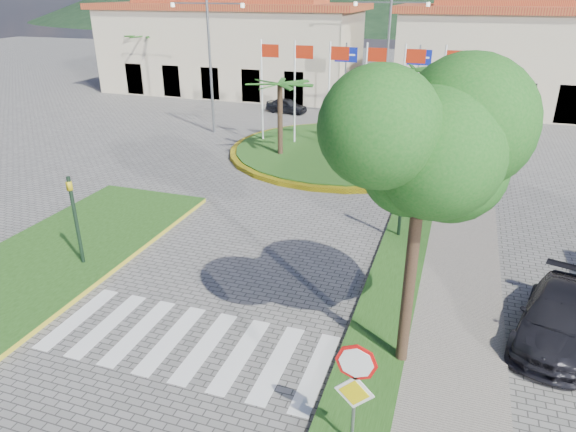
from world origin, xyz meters
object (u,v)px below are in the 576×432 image
(stop_sign, at_px, (355,382))
(deciduous_tree, at_px, (422,165))
(roundabout_island, at_px, (342,151))
(car_side_right, at_px, (558,318))
(car_dark_b, at_px, (404,115))
(white_van, at_px, (304,93))
(car_dark_a, at_px, (287,106))

(stop_sign, xyz_separation_m, deciduous_tree, (0.60, 3.04, 3.38))
(roundabout_island, height_order, car_side_right, roundabout_island)
(deciduous_tree, distance_m, car_dark_b, 25.64)
(roundabout_island, distance_m, car_side_right, 17.36)
(car_dark_b, bearing_deg, stop_sign, -172.79)
(car_dark_b, bearing_deg, white_van, 57.84)
(deciduous_tree, xyz_separation_m, car_dark_a, (-11.93, 26.07, -4.64))
(deciduous_tree, height_order, car_side_right, deciduous_tree)
(car_side_right, bearing_deg, stop_sign, -112.93)
(stop_sign, bearing_deg, car_dark_a, 111.27)
(white_van, xyz_separation_m, car_dark_b, (9.08, -6.20, 0.08))
(deciduous_tree, relative_size, car_side_right, 1.55)
(stop_sign, bearing_deg, roundabout_island, 103.73)
(stop_sign, height_order, white_van, stop_sign)
(deciduous_tree, bearing_deg, white_van, 111.28)
(white_van, xyz_separation_m, car_dark_a, (0.24, -5.18, -0.07))
(stop_sign, distance_m, car_side_right, 6.99)
(deciduous_tree, distance_m, car_dark_a, 29.04)
(deciduous_tree, bearing_deg, car_dark_a, 114.59)
(white_van, distance_m, car_dark_b, 11.00)
(roundabout_island, height_order, car_dark_a, roundabout_island)
(deciduous_tree, distance_m, car_side_right, 6.32)
(car_dark_a, bearing_deg, deciduous_tree, -144.37)
(stop_sign, relative_size, white_van, 0.61)
(stop_sign, bearing_deg, white_van, 108.65)
(white_van, relative_size, car_side_right, 0.99)
(roundabout_island, relative_size, car_side_right, 2.89)
(white_van, distance_m, car_dark_a, 5.19)
(white_van, height_order, car_dark_b, car_dark_b)
(car_dark_a, height_order, car_dark_b, car_dark_b)
(roundabout_island, distance_m, white_van, 15.74)
(stop_sign, bearing_deg, deciduous_tree, 78.82)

